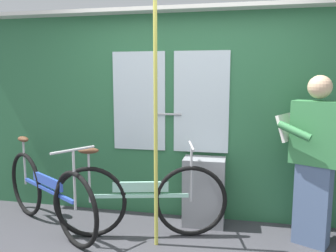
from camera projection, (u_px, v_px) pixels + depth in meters
The scene contains 6 objects.
train_door_wall at pixel (187, 112), 3.78m from camera, with size 5.46×0.28×2.30m.
bicycle_near_door at pixel (140, 199), 3.37m from camera, with size 1.69×0.55×0.93m.
bicycle_leaning_behind at pixel (48, 193), 3.54m from camera, with size 1.55×1.02×0.94m.
passenger_reading_newspaper at pixel (314, 158), 3.16m from camera, with size 0.62×0.55×1.60m.
trash_bin_by_wall at pixel (204, 192), 3.65m from camera, with size 0.44×0.28×0.73m, color gray.
handrail_pole at pixel (156, 127), 3.09m from camera, with size 0.04×0.04×2.26m, color #C6C14C.
Camera 1 is at (0.54, -2.45, 1.59)m, focal length 36.41 mm.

